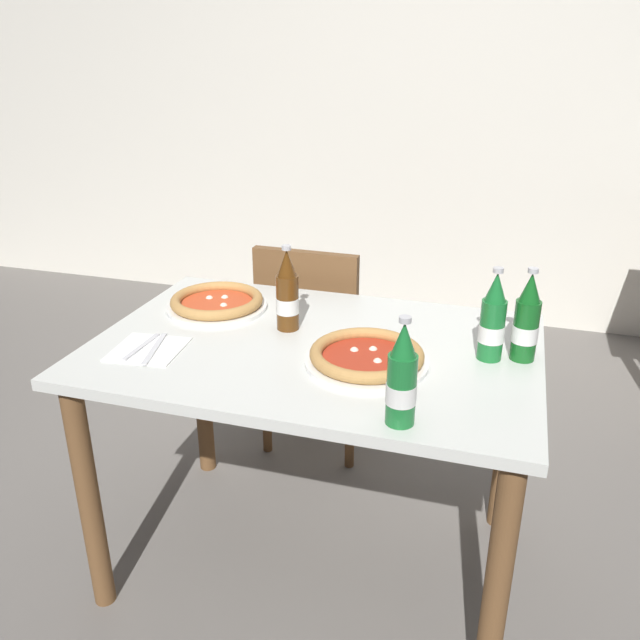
{
  "coord_description": "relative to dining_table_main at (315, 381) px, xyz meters",
  "views": [
    {
      "loc": [
        0.48,
        -1.53,
        1.5
      ],
      "look_at": [
        0.0,
        0.05,
        0.8
      ],
      "focal_mm": 36.33,
      "sensor_mm": 36.0,
      "label": 1
    }
  ],
  "objects": [
    {
      "name": "napkin_with_cutlery",
      "position": [
        -0.41,
        -0.17,
        0.12
      ],
      "size": [
        0.2,
        0.2,
        0.01
      ],
      "color": "white",
      "rests_on": "dining_table_main"
    },
    {
      "name": "beer_bottle_center",
      "position": [
        -0.1,
        0.08,
        0.22
      ],
      "size": [
        0.07,
        0.07,
        0.25
      ],
      "color": "#512D0F",
      "rests_on": "dining_table_main"
    },
    {
      "name": "beer_bottle_right",
      "position": [
        0.29,
        -0.33,
        0.22
      ],
      "size": [
        0.07,
        0.07,
        0.25
      ],
      "color": "#196B2D",
      "rests_on": "dining_table_main"
    },
    {
      "name": "back_wall_tiled",
      "position": [
        0.0,
        2.2,
        0.66
      ],
      "size": [
        7.0,
        0.1,
        2.6
      ],
      "primitive_type": "cube",
      "color": "silver",
      "rests_on": "ground_plane"
    },
    {
      "name": "pizza_marinara_far",
      "position": [
        -0.36,
        0.16,
        0.14
      ],
      "size": [
        0.31,
        0.31,
        0.04
      ],
      "color": "white",
      "rests_on": "dining_table_main"
    },
    {
      "name": "beer_bottle_left",
      "position": [
        0.54,
        0.07,
        0.22
      ],
      "size": [
        0.07,
        0.07,
        0.25
      ],
      "color": "#14591E",
      "rests_on": "dining_table_main"
    },
    {
      "name": "beer_bottle_extra",
      "position": [
        0.46,
        0.05,
        0.22
      ],
      "size": [
        0.07,
        0.07,
        0.25
      ],
      "color": "#196B2D",
      "rests_on": "dining_table_main"
    },
    {
      "name": "pizza_margherita_near",
      "position": [
        0.16,
        -0.08,
        0.13
      ],
      "size": [
        0.32,
        0.32,
        0.04
      ],
      "color": "white",
      "rests_on": "dining_table_main"
    },
    {
      "name": "chair_behind_table",
      "position": [
        -0.19,
        0.61,
        -0.15
      ],
      "size": [
        0.41,
        0.41,
        0.85
      ],
      "rotation": [
        0.0,
        0.0,
        3.12
      ],
      "color": "brown",
      "rests_on": "ground_plane"
    },
    {
      "name": "dining_table_main",
      "position": [
        0.0,
        0.0,
        0.0
      ],
      "size": [
        1.2,
        0.8,
        0.75
      ],
      "color": "silver",
      "rests_on": "ground_plane"
    },
    {
      "name": "ground_plane",
      "position": [
        0.0,
        0.0,
        -0.64
      ],
      "size": [
        8.0,
        8.0,
        0.0
      ],
      "primitive_type": "plane",
      "color": "slate"
    }
  ]
}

